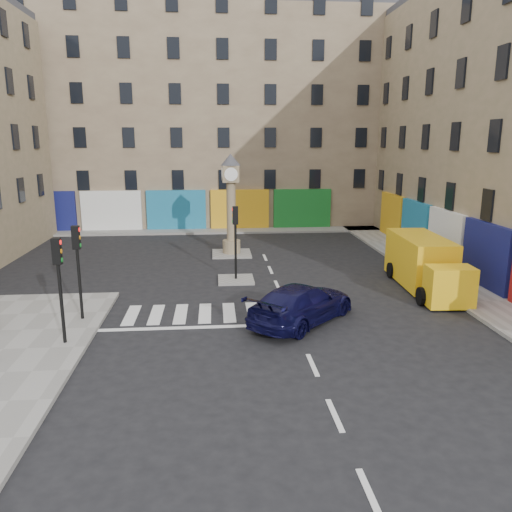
{
  "coord_description": "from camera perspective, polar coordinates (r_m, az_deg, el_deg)",
  "views": [
    {
      "loc": [
        -3.04,
        -16.51,
        7.01
      ],
      "look_at": [
        -1.23,
        4.92,
        2.0
      ],
      "focal_mm": 35.0,
      "sensor_mm": 36.0,
      "label": 1
    }
  ],
  "objects": [
    {
      "name": "ground",
      "position": [
        18.2,
        5.24,
        -9.61
      ],
      "size": [
        120.0,
        120.0,
        0.0
      ],
      "primitive_type": "plane",
      "color": "black",
      "rests_on": "ground"
    },
    {
      "name": "building_far",
      "position": [
        44.55,
        -6.27,
        14.95
      ],
      "size": [
        32.0,
        10.0,
        17.0
      ],
      "primitive_type": "cube",
      "color": "gray",
      "rests_on": "ground"
    },
    {
      "name": "navy_sedan",
      "position": [
        19.71,
        5.26,
        -5.43
      ],
      "size": [
        5.17,
        5.29,
        1.53
      ],
      "primitive_type": "imported",
      "rotation": [
        0.0,
        0.0,
        2.38
      ],
      "color": "black",
      "rests_on": "ground"
    },
    {
      "name": "clock_pillar",
      "position": [
        30.72,
        -2.88,
        6.63
      ],
      "size": [
        1.2,
        1.2,
        6.1
      ],
      "color": "#957E61",
      "rests_on": "island_far"
    },
    {
      "name": "traffic_light_island",
      "position": [
        24.93,
        -2.37,
        2.89
      ],
      "size": [
        0.28,
        0.22,
        3.7
      ],
      "color": "black",
      "rests_on": "island_near"
    },
    {
      "name": "island_near",
      "position": [
        25.5,
        -2.31,
        -2.72
      ],
      "size": [
        1.8,
        1.8,
        0.12
      ],
      "primitive_type": "cube",
      "color": "gray",
      "rests_on": "ground"
    },
    {
      "name": "traffic_light_left_far",
      "position": [
        20.31,
        -19.72,
        -0.16
      ],
      "size": [
        0.28,
        0.22,
        3.7
      ],
      "color": "black",
      "rests_on": "sidewalk_left"
    },
    {
      "name": "island_far",
      "position": [
        31.31,
        -2.81,
        0.27
      ],
      "size": [
        2.4,
        2.4,
        0.12
      ],
      "primitive_type": "cube",
      "color": "gray",
      "rests_on": "ground"
    },
    {
      "name": "sidewalk_far",
      "position": [
        39.34,
        -6.16,
        2.88
      ],
      "size": [
        32.0,
        2.4,
        0.15
      ],
      "primitive_type": "cube",
      "color": "gray",
      "rests_on": "ground"
    },
    {
      "name": "traffic_light_left_near",
      "position": [
        18.06,
        -21.61,
        -1.9
      ],
      "size": [
        0.28,
        0.22,
        3.7
      ],
      "color": "black",
      "rests_on": "sidewalk_left"
    },
    {
      "name": "yellow_van",
      "position": [
        25.29,
        18.7,
        -0.87
      ],
      "size": [
        2.54,
        6.76,
        2.42
      ],
      "rotation": [
        0.0,
        0.0,
        -0.05
      ],
      "color": "yellow",
      "rests_on": "ground"
    },
    {
      "name": "sidewalk_right",
      "position": [
        29.81,
        18.52,
        -1.03
      ],
      "size": [
        2.6,
        30.0,
        0.15
      ],
      "primitive_type": "cube",
      "color": "gray",
      "rests_on": "ground"
    }
  ]
}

